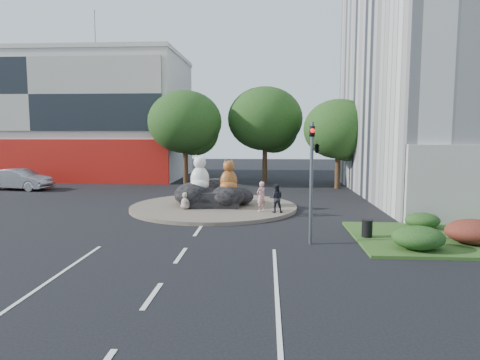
% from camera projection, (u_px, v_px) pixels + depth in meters
% --- Properties ---
extents(ground, '(120.00, 120.00, 0.00)m').
position_uv_depth(ground, '(181.00, 255.00, 15.97)').
color(ground, black).
rests_on(ground, ground).
extents(roundabout_island, '(10.00, 10.00, 0.20)m').
position_uv_depth(roundabout_island, '(214.00, 207.00, 25.88)').
color(roundabout_island, brown).
rests_on(roundabout_island, ground).
extents(rock_plinth, '(3.20, 2.60, 0.90)m').
position_uv_depth(rock_plinth, '(214.00, 198.00, 25.82)').
color(rock_plinth, black).
rests_on(rock_plinth, roundabout_island).
extents(shophouse_block, '(25.20, 12.30, 17.40)m').
position_uv_depth(shophouse_block, '(62.00, 117.00, 44.11)').
color(shophouse_block, beige).
rests_on(shophouse_block, ground).
extents(grass_verge, '(10.00, 6.00, 0.12)m').
position_uv_depth(grass_verge, '(473.00, 239.00, 18.19)').
color(grass_verge, '#2A4C19').
rests_on(grass_verge, ground).
extents(tree_left, '(6.46, 6.46, 8.27)m').
position_uv_depth(tree_left, '(186.00, 125.00, 37.53)').
color(tree_left, '#382314').
rests_on(tree_left, ground).
extents(tree_mid, '(6.84, 6.84, 8.76)m').
position_uv_depth(tree_mid, '(266.00, 122.00, 39.04)').
color(tree_mid, '#382314').
rests_on(tree_mid, ground).
extents(tree_right, '(5.70, 5.70, 7.30)m').
position_uv_depth(tree_right, '(339.00, 132.00, 34.80)').
color(tree_right, '#382314').
rests_on(tree_right, ground).
extents(hedge_near_green, '(2.00, 1.60, 0.90)m').
position_uv_depth(hedge_near_green, '(418.00, 238.00, 16.34)').
color(hedge_near_green, black).
rests_on(hedge_near_green, grass_verge).
extents(hedge_red, '(2.20, 1.76, 0.99)m').
position_uv_depth(hedge_red, '(473.00, 232.00, 17.17)').
color(hedge_red, '#461A12').
rests_on(hedge_red, grass_verge).
extents(hedge_back_green, '(1.60, 1.28, 0.72)m').
position_uv_depth(hedge_back_green, '(422.00, 220.00, 20.02)').
color(hedge_back_green, black).
rests_on(hedge_back_green, grass_verge).
extents(traffic_light, '(0.44, 1.24, 5.00)m').
position_uv_depth(traffic_light, '(314.00, 156.00, 17.24)').
color(traffic_light, '#595B60').
rests_on(traffic_light, ground).
extents(street_lamp, '(2.34, 0.22, 8.06)m').
position_uv_depth(street_lamp, '(449.00, 133.00, 22.61)').
color(street_lamp, '#595B60').
rests_on(street_lamp, ground).
extents(cat_white, '(1.45, 1.31, 2.19)m').
position_uv_depth(cat_white, '(200.00, 173.00, 25.56)').
color(cat_white, silver).
rests_on(cat_white, rock_plinth).
extents(cat_tabby, '(1.41, 1.31, 1.95)m').
position_uv_depth(cat_tabby, '(229.00, 175.00, 25.15)').
color(cat_tabby, '#B96926').
rests_on(cat_tabby, rock_plinth).
extents(kitten_calico, '(0.82, 0.81, 1.03)m').
position_uv_depth(kitten_calico, '(185.00, 200.00, 24.56)').
color(kitten_calico, silver).
rests_on(kitten_calico, roundabout_island).
extents(kitten_white, '(0.56, 0.50, 0.86)m').
position_uv_depth(kitten_white, '(235.00, 201.00, 24.93)').
color(kitten_white, beige).
rests_on(kitten_white, roundabout_island).
extents(pedestrian_pink, '(0.72, 0.72, 1.68)m').
position_uv_depth(pedestrian_pink, '(261.00, 196.00, 23.79)').
color(pedestrian_pink, pink).
rests_on(pedestrian_pink, roundabout_island).
extents(pedestrian_dark, '(0.78, 0.61, 1.58)m').
position_uv_depth(pedestrian_dark, '(276.00, 198.00, 23.45)').
color(pedestrian_dark, black).
rests_on(pedestrian_dark, roundabout_island).
extents(parked_car, '(5.39, 2.67, 1.70)m').
position_uv_depth(parked_car, '(20.00, 179.00, 34.35)').
color(parked_car, '#999BA0').
rests_on(parked_car, ground).
extents(litter_bin, '(0.46, 0.46, 0.74)m').
position_uv_depth(litter_bin, '(367.00, 228.00, 18.29)').
color(litter_bin, black).
rests_on(litter_bin, grass_verge).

